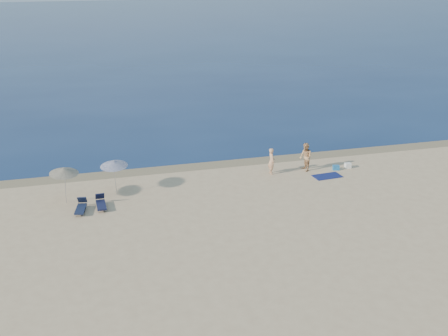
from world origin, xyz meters
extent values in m
plane|color=#D2B48C|center=(0.00, 0.00, 0.00)|extent=(160.00, 160.00, 0.00)
cube|color=#0D224F|center=(0.00, 100.00, 0.00)|extent=(240.00, 160.00, 0.01)
cube|color=#847254|center=(0.00, 19.40, 0.00)|extent=(240.00, 1.60, 0.00)
imported|color=#E0A57E|center=(1.77, 16.80, 0.86)|extent=(0.43, 0.64, 1.72)
imported|color=tan|center=(4.11, 16.73, 0.94)|extent=(0.77, 0.95, 1.87)
cube|color=#0F174F|center=(5.07, 15.37, 0.02)|extent=(1.88, 1.15, 0.03)
cube|color=white|center=(7.05, 16.45, 0.17)|extent=(0.41, 0.36, 0.33)
cube|color=#2170B4|center=(6.13, 16.33, 0.15)|extent=(0.49, 0.41, 0.31)
cylinder|color=silver|center=(-8.23, 16.08, 0.89)|extent=(0.12, 0.22, 1.88)
cone|color=silver|center=(-8.23, 16.27, 1.83)|extent=(2.14, 2.15, 0.45)
sphere|color=silver|center=(-8.23, 16.27, 1.99)|extent=(0.05, 0.05, 0.05)
cylinder|color=silver|center=(-11.06, 15.40, 0.93)|extent=(0.12, 0.21, 1.96)
cone|color=beige|center=(-11.06, 15.58, 1.90)|extent=(2.17, 2.18, 0.46)
sphere|color=silver|center=(-11.06, 15.58, 2.08)|extent=(0.06, 0.06, 0.06)
cube|color=#161F3C|center=(-10.33, 13.93, 0.20)|extent=(0.73, 1.42, 0.09)
cube|color=#161F3C|center=(-10.21, 14.60, 0.45)|extent=(0.55, 0.41, 0.44)
cylinder|color=#A5A5AD|center=(-10.14, 13.90, 0.10)|extent=(0.03, 0.03, 0.20)
cube|color=#151B3C|center=(-9.21, 14.17, 0.20)|extent=(0.53, 1.38, 0.09)
cube|color=#151B3C|center=(-9.23, 14.85, 0.46)|extent=(0.51, 0.34, 0.44)
cylinder|color=#A5A5AD|center=(-9.01, 14.18, 0.10)|extent=(0.03, 0.03, 0.20)
camera|label=1|loc=(-10.03, -15.18, 13.14)|focal=45.00mm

